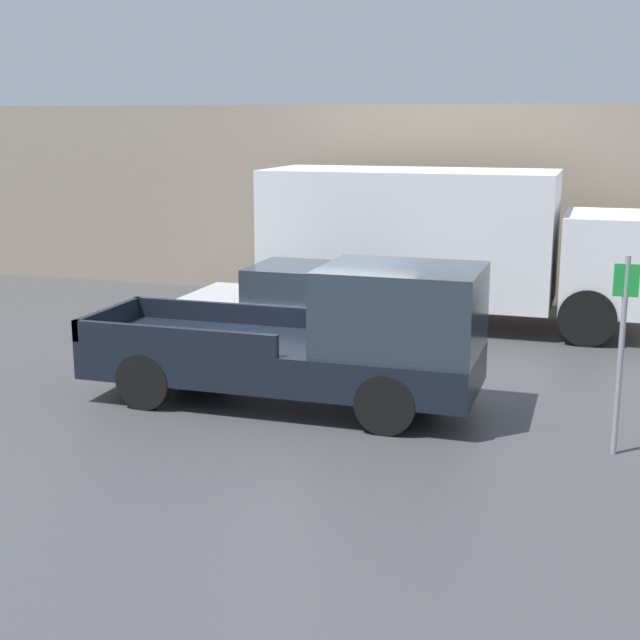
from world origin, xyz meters
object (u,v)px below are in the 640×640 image
at_px(pickup_truck, 324,341).
at_px(car, 319,310).
at_px(delivery_truck, 441,240).
at_px(parking_sign, 621,345).

relative_size(pickup_truck, car, 1.22).
bearing_deg(pickup_truck, delivery_truck, 84.40).
bearing_deg(delivery_truck, parking_sign, -63.22).
relative_size(car, delivery_truck, 0.61).
height_order(delivery_truck, parking_sign, delivery_truck).
bearing_deg(parking_sign, delivery_truck, 116.78).
xyz_separation_m(car, delivery_truck, (1.57, 3.27, 0.91)).
height_order(car, parking_sign, parking_sign).
xyz_separation_m(pickup_truck, car, (-0.97, 2.85, -0.19)).
bearing_deg(delivery_truck, pickup_truck, -95.60).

